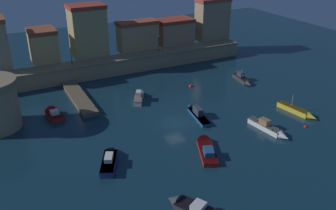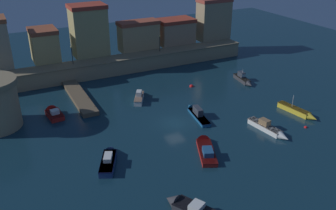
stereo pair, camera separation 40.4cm
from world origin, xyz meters
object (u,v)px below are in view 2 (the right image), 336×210
(moored_boat_8, at_px, (244,79))
(moored_boat_6, at_px, (109,159))
(mooring_buoy_0, at_px, (306,128))
(moored_boat_9, at_px, (189,208))
(moored_boat_0, at_px, (298,111))
(quay_lamp_1, at_px, (160,41))
(moored_boat_1, at_px, (196,113))
(moored_boat_3, at_px, (139,96))
(moored_boat_2, at_px, (205,147))
(moored_boat_4, at_px, (269,129))
(quay_lamp_0, at_px, (72,52))
(mooring_buoy_1, at_px, (191,87))
(moored_boat_5, at_px, (53,113))

(moored_boat_8, bearing_deg, moored_boat_6, -58.09)
(moored_boat_8, distance_m, mooring_buoy_0, 17.33)
(moored_boat_9, bearing_deg, moored_boat_8, -73.48)
(moored_boat_8, relative_size, mooring_buoy_0, 12.42)
(moored_boat_0, bearing_deg, quay_lamp_1, -171.15)
(moored_boat_1, xyz_separation_m, moored_boat_3, (-5.20, 8.73, 0.13))
(moored_boat_0, distance_m, moored_boat_6, 28.38)
(moored_boat_0, height_order, moored_boat_3, moored_boat_0)
(moored_boat_2, relative_size, moored_boat_6, 1.17)
(moored_boat_4, height_order, mooring_buoy_0, moored_boat_4)
(quay_lamp_0, bearing_deg, mooring_buoy_1, -35.75)
(quay_lamp_1, bearing_deg, moored_boat_6, -125.37)
(moored_boat_1, relative_size, moored_boat_4, 1.07)
(moored_boat_1, xyz_separation_m, moored_boat_8, (13.89, 7.31, 0.11))
(moored_boat_4, bearing_deg, mooring_buoy_0, 68.61)
(mooring_buoy_1, bearing_deg, moored_boat_5, -178.61)
(moored_boat_6, height_order, mooring_buoy_1, moored_boat_6)
(moored_boat_2, bearing_deg, moored_boat_4, -67.40)
(quay_lamp_0, xyz_separation_m, mooring_buoy_0, (23.58, -31.66, -5.06))
(moored_boat_0, height_order, moored_boat_1, moored_boat_0)
(moored_boat_3, xyz_separation_m, moored_boat_5, (-13.22, 0.33, -0.09))
(moored_boat_8, bearing_deg, moored_boat_2, -40.66)
(quay_lamp_0, relative_size, mooring_buoy_0, 7.26)
(quay_lamp_0, relative_size, moored_boat_2, 0.47)
(quay_lamp_1, xyz_separation_m, moored_boat_8, (9.29, -14.53, -4.51))
(moored_boat_2, relative_size, moored_boat_3, 1.35)
(moored_boat_9, relative_size, mooring_buoy_0, 13.12)
(moored_boat_3, bearing_deg, quay_lamp_0, 56.51)
(moored_boat_1, bearing_deg, moored_boat_2, 164.95)
(quay_lamp_0, distance_m, moored_boat_5, 14.93)
(moored_boat_5, bearing_deg, moored_boat_1, -122.04)
(moored_boat_9, bearing_deg, moored_boat_4, -91.09)
(mooring_buoy_1, bearing_deg, moored_boat_4, -85.73)
(moored_boat_2, height_order, moored_boat_5, moored_boat_5)
(moored_boat_4, relative_size, moored_boat_8, 1.19)
(moored_boat_1, distance_m, moored_boat_4, 10.46)
(moored_boat_1, height_order, moored_boat_2, moored_boat_1)
(moored_boat_1, distance_m, moored_boat_3, 10.16)
(quay_lamp_0, distance_m, moored_boat_0, 38.31)
(moored_boat_6, height_order, moored_boat_8, moored_boat_8)
(moored_boat_2, distance_m, moored_boat_6, 11.60)
(quay_lamp_0, relative_size, moored_boat_1, 0.46)
(moored_boat_2, xyz_separation_m, moored_boat_3, (-1.47, 17.19, 0.18))
(quay_lamp_1, distance_m, moored_boat_8, 17.82)
(quay_lamp_0, xyz_separation_m, moored_boat_0, (25.59, -28.13, -4.64))
(moored_boat_1, xyz_separation_m, moored_boat_6, (-15.02, -5.81, 0.07))
(moored_boat_2, bearing_deg, moored_boat_8, -25.33)
(quay_lamp_1, distance_m, moored_boat_9, 42.23)
(moored_boat_8, distance_m, mooring_buoy_1, 9.45)
(moored_boat_1, distance_m, moored_boat_8, 15.70)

